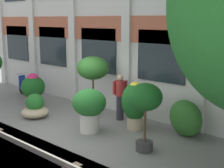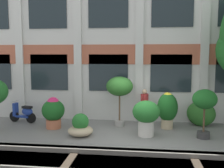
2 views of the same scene
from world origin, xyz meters
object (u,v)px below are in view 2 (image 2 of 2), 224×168
resident_by_doorway (144,106)px  potted_plant_fluted_column (146,115)px  scooter_second_parked (24,113)px  potted_plant_stone_basin (167,108)px  potted_plant_wide_bowl (80,127)px  topiary_hedge (201,114)px  potted_plant_tall_urn (120,88)px  potted_plant_terracotta_small (205,102)px  potted_plant_glazed_jar (53,111)px

resident_by_doorway → potted_plant_fluted_column: bearing=-55.6°
scooter_second_parked → potted_plant_stone_basin: bearing=-169.9°
potted_plant_fluted_column → potted_plant_stone_basin: potted_plant_stone_basin is taller
scooter_second_parked → resident_by_doorway: 5.49m
potted_plant_wide_bowl → topiary_hedge: topiary_hedge is taller
potted_plant_fluted_column → potted_plant_tall_urn: potted_plant_tall_urn is taller
scooter_second_parked → resident_by_doorway: size_ratio=0.86×
scooter_second_parked → potted_plant_wide_bowl: bearing=164.1°
potted_plant_wide_bowl → scooter_second_parked: bearing=152.2°
potted_plant_fluted_column → potted_plant_terracotta_small: potted_plant_terracotta_small is taller
potted_plant_terracotta_small → scooter_second_parked: 7.82m
potted_plant_wide_bowl → potted_plant_stone_basin: size_ratio=0.63×
potted_plant_tall_urn → resident_by_doorway: potted_plant_tall_urn is taller
potted_plant_glazed_jar → scooter_second_parked: (-1.66, 0.72, -0.29)m
potted_plant_wide_bowl → potted_plant_tall_urn: bearing=49.3°
potted_plant_fluted_column → potted_plant_tall_urn: bearing=131.2°
resident_by_doorway → scooter_second_parked: bearing=-145.7°
potted_plant_stone_basin → scooter_second_parked: size_ratio=1.12×
potted_plant_glazed_jar → potted_plant_tall_urn: (2.73, 0.69, 0.95)m
potted_plant_glazed_jar → potted_plant_stone_basin: bearing=6.3°
resident_by_doorway → topiary_hedge: size_ratio=1.32×
potted_plant_wide_bowl → scooter_second_parked: scooter_second_parked is taller
potted_plant_wide_bowl → potted_plant_terracotta_small: (4.61, 0.24, 1.01)m
potted_plant_wide_bowl → topiary_hedge: size_ratio=0.79×
potted_plant_fluted_column → topiary_hedge: 2.92m
potted_plant_stone_basin → topiary_hedge: (1.48, 0.55, -0.33)m
potted_plant_stone_basin → potted_plant_tall_urn: size_ratio=0.71×
potted_plant_glazed_jar → potted_plant_tall_urn: bearing=14.2°
potted_plant_terracotta_small → scooter_second_parked: size_ratio=1.34×
potted_plant_glazed_jar → resident_by_doorway: (3.81, 0.93, 0.13)m
potted_plant_glazed_jar → potted_plant_fluted_column: bearing=-8.9°
potted_plant_terracotta_small → potted_plant_stone_basin: bearing=136.3°
potted_plant_fluted_column → topiary_hedge: (2.38, 1.68, -0.27)m
potted_plant_tall_urn → topiary_hedge: (3.51, 0.38, -1.13)m
potted_plant_glazed_jar → topiary_hedge: (6.24, 1.08, -0.18)m
potted_plant_tall_urn → resident_by_doorway: (1.07, 0.24, -0.82)m
resident_by_doorway → topiary_hedge: 2.46m
potted_plant_tall_urn → potted_plant_glazed_jar: bearing=-165.8°
potted_plant_terracotta_small → scooter_second_parked: (-7.65, 1.36, -0.91)m
potted_plant_tall_urn → topiary_hedge: size_ratio=1.78×
potted_plant_glazed_jar → potted_plant_wide_bowl: (1.38, -0.88, -0.39)m
potted_plant_stone_basin → resident_by_doorway: size_ratio=0.96×
potted_plant_terracotta_small → resident_by_doorway: bearing=144.2°
potted_plant_fluted_column → potted_plant_wide_bowl: bearing=-173.7°
potted_plant_glazed_jar → scooter_second_parked: potted_plant_glazed_jar is taller
potted_plant_wide_bowl → potted_plant_terracotta_small: potted_plant_terracotta_small is taller
potted_plant_wide_bowl → topiary_hedge: (4.86, 1.96, 0.20)m
topiary_hedge → scooter_second_parked: bearing=-177.4°
potted_plant_glazed_jar → potted_plant_terracotta_small: potted_plant_terracotta_small is taller
topiary_hedge → potted_plant_wide_bowl: bearing=-158.1°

